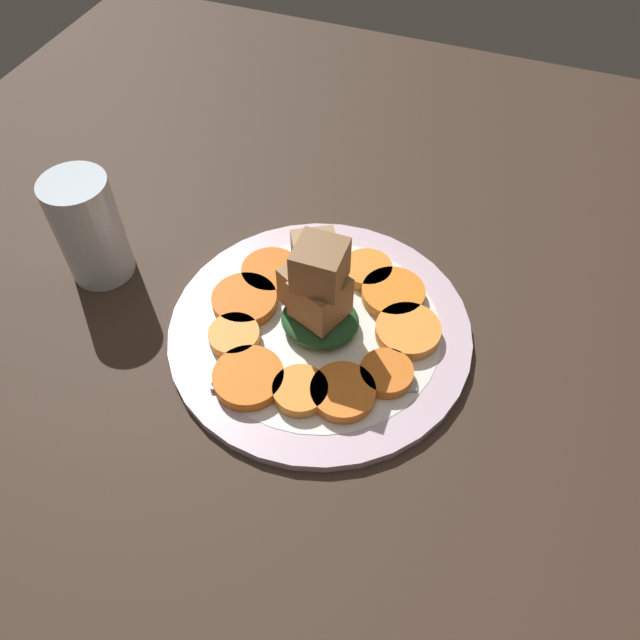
# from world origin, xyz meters

# --- Properties ---
(table_slab) EXTENTS (1.20, 1.20, 0.02)m
(table_slab) POSITION_xyz_m (0.00, 0.00, 0.01)
(table_slab) COLOR #38281E
(table_slab) RESTS_ON ground
(plate) EXTENTS (0.30, 0.30, 0.01)m
(plate) POSITION_xyz_m (0.00, 0.00, 0.03)
(plate) COLOR silver
(plate) RESTS_ON table_slab
(carrot_slice_0) EXTENTS (0.06, 0.06, 0.01)m
(carrot_slice_0) POSITION_xyz_m (0.05, -0.07, 0.04)
(carrot_slice_0) COLOR orange
(carrot_slice_0) RESTS_ON plate
(carrot_slice_1) EXTENTS (0.05, 0.05, 0.01)m
(carrot_slice_1) POSITION_xyz_m (0.08, -0.03, 0.04)
(carrot_slice_1) COLOR orange
(carrot_slice_1) RESTS_ON plate
(carrot_slice_2) EXTENTS (0.06, 0.06, 0.01)m
(carrot_slice_2) POSITION_xyz_m (0.08, 0.02, 0.04)
(carrot_slice_2) COLOR orange
(carrot_slice_2) RESTS_ON plate
(carrot_slice_3) EXTENTS (0.06, 0.06, 0.01)m
(carrot_slice_3) POSITION_xyz_m (0.06, 0.06, 0.04)
(carrot_slice_3) COLOR orange
(carrot_slice_3) RESTS_ON plate
(carrot_slice_4) EXTENTS (0.05, 0.05, 0.01)m
(carrot_slice_4) POSITION_xyz_m (0.02, 0.08, 0.04)
(carrot_slice_4) COLOR orange
(carrot_slice_4) RESTS_ON plate
(carrot_slice_5) EXTENTS (0.06, 0.06, 0.01)m
(carrot_slice_5) POSITION_xyz_m (-0.03, 0.08, 0.04)
(carrot_slice_5) COLOR orange
(carrot_slice_5) RESTS_ON plate
(carrot_slice_6) EXTENTS (0.06, 0.06, 0.01)m
(carrot_slice_6) POSITION_xyz_m (-0.07, 0.04, 0.04)
(carrot_slice_6) COLOR #D66114
(carrot_slice_6) RESTS_ON plate
(carrot_slice_7) EXTENTS (0.07, 0.07, 0.01)m
(carrot_slice_7) POSITION_xyz_m (-0.08, -0.00, 0.04)
(carrot_slice_7) COLOR orange
(carrot_slice_7) RESTS_ON plate
(carrot_slice_8) EXTENTS (0.05, 0.05, 0.01)m
(carrot_slice_8) POSITION_xyz_m (-0.07, -0.04, 0.04)
(carrot_slice_8) COLOR #F99539
(carrot_slice_8) RESTS_ON plate
(carrot_slice_9) EXTENTS (0.07, 0.07, 0.01)m
(carrot_slice_9) POSITION_xyz_m (-0.04, -0.08, 0.04)
(carrot_slice_9) COLOR orange
(carrot_slice_9) RESTS_ON plate
(carrot_slice_10) EXTENTS (0.05, 0.05, 0.01)m
(carrot_slice_10) POSITION_xyz_m (0.01, -0.08, 0.04)
(carrot_slice_10) COLOR orange
(carrot_slice_10) RESTS_ON plate
(center_pile) EXTENTS (0.08, 0.07, 0.11)m
(center_pile) POSITION_xyz_m (-0.00, 0.00, 0.08)
(center_pile) COLOR #235128
(center_pile) RESTS_ON plate
(fork) EXTENTS (0.18, 0.07, 0.00)m
(fork) POSITION_xyz_m (0.01, -0.07, 0.03)
(fork) COLOR #B2B2B7
(fork) RESTS_ON plate
(water_glass) EXTENTS (0.07, 0.07, 0.12)m
(water_glass) POSITION_xyz_m (-0.25, 0.00, 0.08)
(water_glass) COLOR silver
(water_glass) RESTS_ON table_slab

